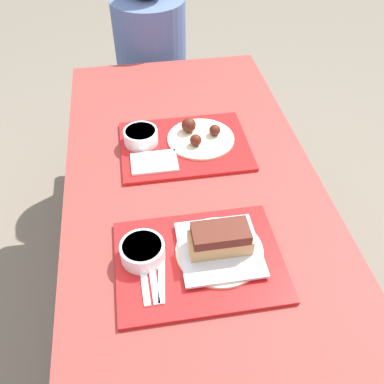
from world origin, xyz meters
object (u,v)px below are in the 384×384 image
object	(u,v)px
tray_near	(199,261)
tray_far	(185,146)
bowl_coleslaw_near	(143,251)
brisket_sandwich_plate	(220,244)
bowl_coleslaw_far	(141,136)
wings_plate_far	(199,135)
person_seated_across	(151,49)

from	to	relation	value
tray_near	tray_far	bearing A→B (deg)	85.96
bowl_coleslaw_near	brisket_sandwich_plate	distance (m)	0.20
tray_far	brisket_sandwich_plate	world-z (taller)	brisket_sandwich_plate
bowl_coleslaw_far	wings_plate_far	xyz separation A→B (m)	(0.19, -0.01, -0.01)
brisket_sandwich_plate	bowl_coleslaw_far	world-z (taller)	brisket_sandwich_plate
bowl_coleslaw_far	tray_far	bearing A→B (deg)	-14.03
tray_far	person_seated_across	world-z (taller)	person_seated_across
tray_near	bowl_coleslaw_near	xyz separation A→B (m)	(-0.14, 0.03, 0.03)
bowl_coleslaw_near	person_seated_across	world-z (taller)	person_seated_across
bowl_coleslaw_near	brisket_sandwich_plate	world-z (taller)	brisket_sandwich_plate
bowl_coleslaw_near	tray_far	bearing A→B (deg)	68.70
person_seated_across	brisket_sandwich_plate	bearing A→B (deg)	-87.23
bowl_coleslaw_near	wings_plate_far	size ratio (longest dim) A/B	0.50
tray_near	person_seated_across	distance (m)	1.30
tray_near	person_seated_across	bearing A→B (deg)	90.31
brisket_sandwich_plate	person_seated_across	xyz separation A→B (m)	(-0.06, 1.29, -0.08)
bowl_coleslaw_near	brisket_sandwich_plate	bearing A→B (deg)	-4.34
tray_near	tray_far	xyz separation A→B (m)	(0.03, 0.47, 0.00)
tray_far	bowl_coleslaw_near	xyz separation A→B (m)	(-0.17, -0.44, 0.03)
brisket_sandwich_plate	tray_far	bearing A→B (deg)	92.73
tray_near	tray_far	distance (m)	0.48
brisket_sandwich_plate	bowl_coleslaw_far	xyz separation A→B (m)	(-0.16, 0.49, -0.00)
tray_far	person_seated_across	size ratio (longest dim) A/B	0.60
tray_far	bowl_coleslaw_near	distance (m)	0.48
bowl_coleslaw_near	bowl_coleslaw_far	world-z (taller)	same
brisket_sandwich_plate	wings_plate_far	xyz separation A→B (m)	(0.03, 0.48, -0.02)
tray_near	bowl_coleslaw_near	world-z (taller)	bowl_coleslaw_near
tray_near	bowl_coleslaw_far	world-z (taller)	bowl_coleslaw_far
tray_far	brisket_sandwich_plate	xyz separation A→B (m)	(0.02, -0.46, 0.04)
bowl_coleslaw_near	bowl_coleslaw_far	bearing A→B (deg)	86.20
bowl_coleslaw_near	bowl_coleslaw_far	xyz separation A→B (m)	(0.03, 0.48, 0.00)
wings_plate_far	tray_near	bearing A→B (deg)	-99.91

